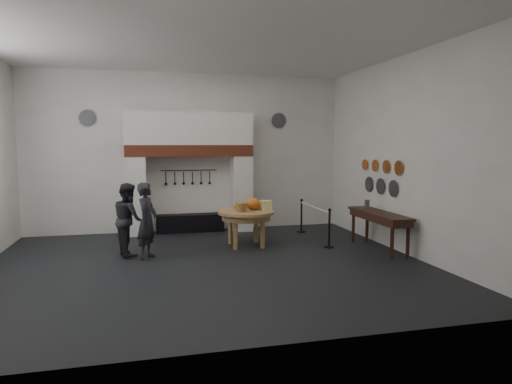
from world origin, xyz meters
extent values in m
cube|color=black|center=(0.00, 0.00, 0.00)|extent=(9.00, 8.00, 0.02)
cube|color=silver|center=(0.00, 0.00, 4.50)|extent=(9.00, 8.00, 0.02)
cube|color=white|center=(0.00, 4.00, 2.25)|extent=(9.00, 0.02, 4.50)
cube|color=white|center=(0.00, -4.00, 2.25)|extent=(9.00, 0.02, 4.50)
cube|color=white|center=(4.50, 0.00, 2.25)|extent=(0.02, 8.00, 4.50)
cube|color=silver|center=(-1.48, 3.65, 1.07)|extent=(0.55, 0.70, 2.15)
cube|color=silver|center=(1.48, 3.65, 1.07)|extent=(0.55, 0.70, 2.15)
cube|color=#9E442B|center=(0.00, 3.65, 2.31)|extent=(3.50, 0.72, 0.32)
cube|color=silver|center=(0.00, 3.65, 2.92)|extent=(3.50, 0.70, 0.90)
cube|color=black|center=(0.00, 3.72, 0.25)|extent=(1.90, 0.45, 0.50)
cylinder|color=black|center=(0.00, 3.92, 1.75)|extent=(1.60, 0.02, 0.02)
cylinder|color=#A7874F|center=(1.15, 1.55, 0.84)|extent=(1.66, 1.66, 0.07)
ellipsoid|color=orange|center=(1.35, 1.65, 1.03)|extent=(0.36, 0.36, 0.31)
cube|color=#D9D882|center=(1.65, 1.50, 0.99)|extent=(0.22, 0.22, 0.24)
cube|color=#FFF298|center=(1.63, 1.80, 0.97)|extent=(0.18, 0.18, 0.20)
cone|color=#A7753D|center=(1.00, 1.40, 0.98)|extent=(0.38, 0.38, 0.22)
ellipsoid|color=#AB7E3C|center=(1.05, 1.90, 0.94)|extent=(0.31, 0.18, 0.13)
imported|color=black|center=(-1.21, 0.88, 0.83)|extent=(0.60, 0.71, 1.67)
imported|color=#222227|center=(-1.61, 1.28, 0.82)|extent=(0.80, 0.93, 1.64)
cube|color=#321B12|center=(4.10, 0.39, 0.87)|extent=(0.55, 2.20, 0.06)
cylinder|color=#4C4D52|center=(4.10, 0.99, 1.01)|extent=(0.12, 0.12, 0.22)
cylinder|color=#C6662D|center=(4.46, 0.20, 1.95)|extent=(0.03, 0.34, 0.34)
cylinder|color=#C6662D|center=(4.46, 0.75, 1.95)|extent=(0.03, 0.32, 0.32)
cylinder|color=#C6662D|center=(4.46, 1.30, 1.95)|extent=(0.03, 0.30, 0.30)
cylinder|color=#C6662D|center=(4.46, 1.85, 1.95)|extent=(0.03, 0.28, 0.28)
cylinder|color=#4C4C51|center=(4.46, 0.40, 1.45)|extent=(0.03, 0.40, 0.40)
cylinder|color=#4C4C51|center=(4.46, 1.00, 1.45)|extent=(0.03, 0.40, 0.40)
cylinder|color=#4C4C51|center=(4.46, 1.60, 1.45)|extent=(0.03, 0.40, 0.40)
cylinder|color=#4C4C51|center=(-2.70, 3.96, 3.20)|extent=(0.44, 0.03, 0.44)
cylinder|color=#4C4C51|center=(2.70, 3.96, 3.20)|extent=(0.44, 0.03, 0.44)
cylinder|color=black|center=(3.06, 0.89, 0.45)|extent=(0.05, 0.05, 0.90)
cylinder|color=black|center=(3.06, 2.89, 0.45)|extent=(0.05, 0.05, 0.90)
cylinder|color=silver|center=(3.06, 1.89, 0.85)|extent=(0.04, 2.00, 0.04)
camera|label=1|loc=(-1.26, -9.22, 2.49)|focal=32.00mm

